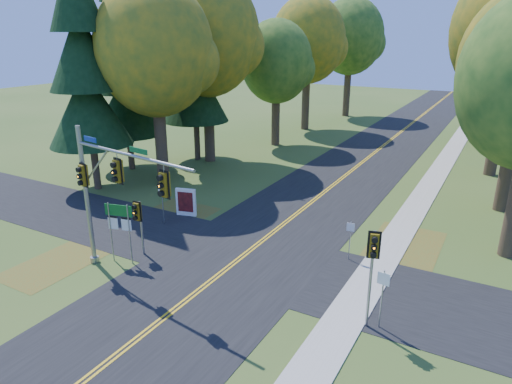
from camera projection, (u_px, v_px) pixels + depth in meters
The scene contains 26 objects.
ground at pixel (220, 274), 21.13m from camera, with size 160.00×160.00×0.00m, color #37531D.
road_main at pixel (220, 274), 21.13m from camera, with size 8.00×160.00×0.02m, color black.
road_cross at pixel (242, 257), 22.78m from camera, with size 60.00×6.00×0.02m, color black.
centerline_left at pixel (218, 273), 21.17m from camera, with size 0.10×160.00×0.01m, color gold.
centerline_right at pixel (222, 274), 21.08m from camera, with size 0.10×160.00×0.01m, color gold.
sidewalk_east at pixel (349, 311), 18.25m from camera, with size 1.60×160.00×0.06m, color #9E998E.
leaf_patch_w_near at pixel (167, 219), 27.43m from camera, with size 4.00×6.00×0.00m, color brown.
leaf_patch_e at pixel (399, 255), 22.92m from camera, with size 3.50×8.00×0.00m, color brown.
leaf_patch_w_far at pixel (57, 263), 22.14m from camera, with size 3.00×5.00×0.00m, color brown.
tree_w_a at pixel (156, 50), 30.87m from camera, with size 8.00×8.00×14.15m.
tree_w_b at pixel (207, 36), 36.53m from camera, with size 8.60×8.60×15.38m.
tree_w_c at pixel (277, 62), 43.05m from camera, with size 6.80×6.80×11.91m.
tree_w_d at pixel (309, 41), 49.89m from camera, with size 8.20×8.20×14.56m.
tree_e_d at pixel (505, 60), 41.17m from camera, with size 7.00×7.00×12.32m.
tree_w_e at pixel (351, 37), 58.20m from camera, with size 8.40×8.40×14.97m.
pine_a at pixel (82, 55), 29.75m from camera, with size 5.60×5.60×19.48m.
pine_b at pixel (123, 66), 34.89m from camera, with size 5.60×5.60×17.31m.
pine_c at pixel (193, 44), 37.11m from camera, with size 5.60×5.60×20.56m.
traffic_mast at pixel (107, 186), 19.74m from camera, with size 7.35×1.36×6.73m.
east_signal_pole at pixel (373, 256), 16.24m from camera, with size 0.46×0.54×4.04m.
ped_signal_pole at pixel (138, 216), 22.20m from camera, with size 0.46×0.53×2.92m.
route_sign_cluster at pixel (119, 221), 21.59m from camera, with size 1.39×0.37×3.05m.
info_kiosk at pixel (186, 202), 27.65m from camera, with size 1.25×0.49×1.73m.
reg_sign_e_north at pixel (350, 234), 22.04m from camera, with size 0.39×0.07×2.03m.
reg_sign_e_south at pixel (383, 289), 16.78m from camera, with size 0.46×0.09×2.43m.
reg_sign_w at pixel (162, 198), 26.29m from camera, with size 0.43×0.09×2.28m.
Camera 1 is at (10.62, -15.47, 10.58)m, focal length 32.00 mm.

